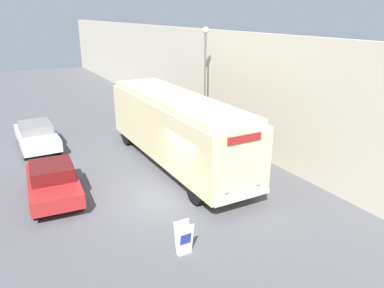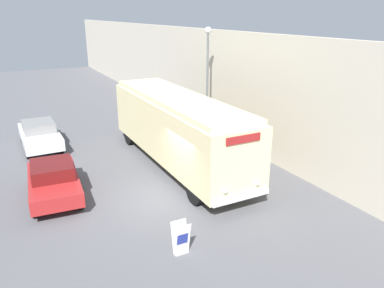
{
  "view_description": "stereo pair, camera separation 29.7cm",
  "coord_description": "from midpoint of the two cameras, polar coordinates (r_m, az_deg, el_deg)",
  "views": [
    {
      "loc": [
        -5.43,
        -12.26,
        7.04
      ],
      "look_at": [
        1.47,
        0.29,
        1.98
      ],
      "focal_mm": 35.0,
      "sensor_mm": 36.0,
      "label": 1
    },
    {
      "loc": [
        -5.17,
        -12.4,
        7.04
      ],
      "look_at": [
        1.47,
        0.29,
        1.98
      ],
      "focal_mm": 35.0,
      "sensor_mm": 36.0,
      "label": 2
    }
  ],
  "objects": [
    {
      "name": "ground_plane",
      "position": [
        15.16,
        -4.97,
        -8.29
      ],
      "size": [
        80.0,
        80.0,
        0.0
      ],
      "primitive_type": "plane",
      "color": "#56565B"
    },
    {
      "name": "building_wall_right",
      "position": [
        25.53,
        -1.13,
        10.48
      ],
      "size": [
        0.3,
        60.0,
        6.1
      ],
      "color": "beige",
      "rests_on": "ground_plane"
    },
    {
      "name": "vintage_bus",
      "position": [
        17.72,
        -2.93,
        2.68
      ],
      "size": [
        2.57,
        10.81,
        3.39
      ],
      "color": "black",
      "rests_on": "ground_plane"
    },
    {
      "name": "sign_board",
      "position": [
        11.77,
        -1.96,
        -14.22
      ],
      "size": [
        0.51,
        0.4,
        1.07
      ],
      "color": "gray",
      "rests_on": "ground_plane"
    },
    {
      "name": "streetlamp",
      "position": [
        21.03,
        1.6,
        11.42
      ],
      "size": [
        0.36,
        0.36,
        6.3
      ],
      "color": "#595E60",
      "rests_on": "ground_plane"
    },
    {
      "name": "parked_car_near",
      "position": [
        15.83,
        -20.93,
        -5.33
      ],
      "size": [
        2.16,
        4.14,
        1.44
      ],
      "rotation": [
        0.0,
        0.0,
        -0.08
      ],
      "color": "black",
      "rests_on": "ground_plane"
    },
    {
      "name": "parked_car_mid",
      "position": [
        22.0,
        -22.96,
        1.23
      ],
      "size": [
        1.9,
        4.36,
        1.42
      ],
      "rotation": [
        0.0,
        0.0,
        0.01
      ],
      "color": "black",
      "rests_on": "ground_plane"
    },
    {
      "name": "traffic_cone",
      "position": [
        15.65,
        10.19,
        -6.25
      ],
      "size": [
        0.36,
        0.36,
        0.67
      ],
      "color": "black",
      "rests_on": "ground_plane"
    }
  ]
}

